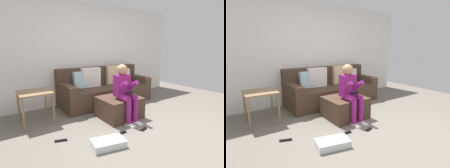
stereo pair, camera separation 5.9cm
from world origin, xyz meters
The scene contains 10 objects.
ground_plane centered at (0.00, 0.00, 0.00)m, with size 7.30×7.30×0.00m, color #6B6359.
wall_back centered at (0.00, 2.45, 1.24)m, with size 5.61×0.10×2.48m, color silver.
couch_sectional centered at (0.21, 2.01, 0.35)m, with size 2.30×0.92×0.92m.
ottoman centered at (-0.10, 0.97, 0.21)m, with size 0.78×0.69×0.42m, color #473326.
person_seated centered at (-0.11, 0.79, 0.62)m, with size 0.30×0.58×1.09m.
storage_bin centered at (-0.90, 0.17, 0.05)m, with size 0.47×0.28×0.11m, color silver.
side_table centered at (-1.55, 1.65, 0.52)m, with size 0.57×0.58×0.61m.
remote_near_ottoman centered at (-0.10, 0.27, 0.01)m, with size 0.15×0.05×0.02m, color black.
remote_by_storage_bin centered at (-0.51, 0.38, 0.01)m, with size 0.19×0.05×0.02m, color black.
remote_under_side_table centered at (-1.42, 0.71, 0.01)m, with size 0.19×0.04×0.02m, color black.
Camera 2 is at (-2.17, -1.82, 1.42)m, focal length 28.83 mm.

